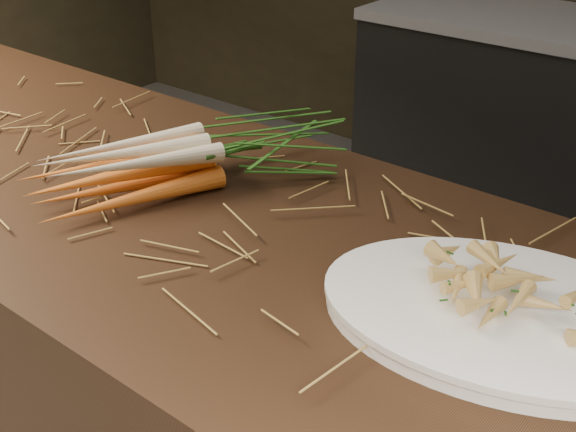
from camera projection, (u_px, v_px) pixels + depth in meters
name	position (u px, v px, depth m)	size (l,w,h in m)	color
main_counter	(161.00, 381.00, 1.48)	(2.40, 0.70, 0.90)	black
straw_bedding	(139.00, 180.00, 1.26)	(1.40, 0.60, 0.02)	olive
root_veg_bunch	(214.00, 152.00, 1.26)	(0.38, 0.58, 0.11)	orange
serving_platter	(504.00, 318.00, 0.90)	(0.46, 0.31, 0.02)	white
roasted_veg_heap	(509.00, 293.00, 0.88)	(0.23, 0.16, 0.05)	#A6833A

